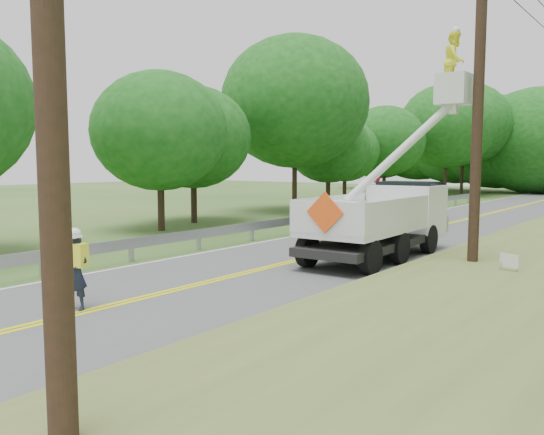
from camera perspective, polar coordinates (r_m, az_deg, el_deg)
The scene contains 11 objects.
ground at distance 12.48m, azimuth -17.22°, elevation -9.02°, with size 140.00×140.00×0.00m, color #2D5520.
road at distance 23.36m, azimuth 12.03°, elevation -2.12°, with size 7.20×96.00×0.03m.
guardrail at distance 26.02m, azimuth 4.90°, elevation -0.03°, with size 0.18×48.00×0.77m.
utility_poles at distance 24.54m, azimuth 26.20°, elevation 10.11°, with size 1.60×43.30×10.00m.
treeline_left at distance 43.57m, azimuth 10.47°, elevation 9.46°, with size 10.90×58.53×11.43m.
flagger at distance 12.27m, azimuth -19.85°, elevation -4.74°, with size 1.02×0.65×2.65m.
bucket_truck at distance 18.87m, azimuth 12.53°, elevation 0.78°, with size 4.16×7.09×6.84m.
suv_silver at distance 25.08m, azimuth 8.98°, elevation 0.21°, with size 2.49×5.41×1.50m, color silver.
suv_darkgrey at distance 31.64m, azimuth 14.92°, elevation 1.44°, with size 2.49×6.11×1.77m, color #393B41.
stop_sign_permanent at distance 32.08m, azimuth 10.71°, elevation 2.99°, with size 0.46×0.33×2.54m.
yard_sign at distance 15.70m, azimuth 23.42°, elevation -4.25°, with size 0.50×0.17×0.75m.
Camera 1 is at (9.90, -6.93, 3.10)m, focal length 36.23 mm.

